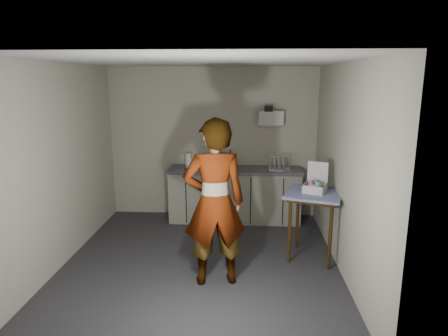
# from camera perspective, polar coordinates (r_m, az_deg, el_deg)

# --- Properties ---
(ground) EXTENTS (4.00, 4.00, 0.00)m
(ground) POSITION_cam_1_polar(r_m,az_deg,el_deg) (5.47, -3.34, -13.37)
(ground) COLOR #2D2D32
(ground) RESTS_ON ground
(wall_back) EXTENTS (3.60, 0.02, 2.60)m
(wall_back) POSITION_cam_1_polar(r_m,az_deg,el_deg) (6.98, -1.63, 3.60)
(wall_back) COLOR beige
(wall_back) RESTS_ON ground
(wall_right) EXTENTS (0.02, 4.00, 2.60)m
(wall_right) POSITION_cam_1_polar(r_m,az_deg,el_deg) (5.15, 16.67, -0.21)
(wall_right) COLOR beige
(wall_right) RESTS_ON ground
(wall_left) EXTENTS (0.02, 4.00, 2.60)m
(wall_left) POSITION_cam_1_polar(r_m,az_deg,el_deg) (5.54, -22.24, 0.26)
(wall_left) COLOR beige
(wall_left) RESTS_ON ground
(ceiling) EXTENTS (3.60, 4.00, 0.01)m
(ceiling) POSITION_cam_1_polar(r_m,az_deg,el_deg) (4.92, -3.74, 14.91)
(ceiling) COLOR silver
(ceiling) RESTS_ON wall_back
(kitchen_counter) EXTENTS (2.24, 0.62, 0.91)m
(kitchen_counter) POSITION_cam_1_polar(r_m,az_deg,el_deg) (6.87, 1.55, -4.02)
(kitchen_counter) COLOR black
(kitchen_counter) RESTS_ON ground
(wall_shelf) EXTENTS (0.42, 0.18, 0.37)m
(wall_shelf) POSITION_cam_1_polar(r_m,az_deg,el_deg) (6.85, 6.73, 7.11)
(wall_shelf) COLOR silver
(wall_shelf) RESTS_ON ground
(side_table) EXTENTS (0.90, 0.90, 0.92)m
(side_table) POSITION_cam_1_polar(r_m,az_deg,el_deg) (5.46, 12.76, -4.66)
(side_table) COLOR #3C240D
(side_table) RESTS_ON ground
(standing_man) EXTENTS (0.81, 0.61, 1.99)m
(standing_man) POSITION_cam_1_polar(r_m,az_deg,el_deg) (4.64, -1.36, -4.99)
(standing_man) COLOR #B2A593
(standing_man) RESTS_ON ground
(soap_bottle) EXTENTS (0.13, 0.13, 0.32)m
(soap_bottle) POSITION_cam_1_polar(r_m,az_deg,el_deg) (6.71, 0.91, 1.24)
(soap_bottle) COLOR black
(soap_bottle) RESTS_ON kitchen_counter
(soda_can) EXTENTS (0.07, 0.07, 0.13)m
(soda_can) POSITION_cam_1_polar(r_m,az_deg,el_deg) (6.78, 1.18, 0.55)
(soda_can) COLOR red
(soda_can) RESTS_ON kitchen_counter
(dark_bottle) EXTENTS (0.07, 0.07, 0.23)m
(dark_bottle) POSITION_cam_1_polar(r_m,az_deg,el_deg) (6.82, -1.29, 1.04)
(dark_bottle) COLOR black
(dark_bottle) RESTS_ON kitchen_counter
(paper_towel) EXTENTS (0.16, 0.16, 0.28)m
(paper_towel) POSITION_cam_1_polar(r_m,az_deg,el_deg) (6.72, -5.05, 0.95)
(paper_towel) COLOR black
(paper_towel) RESTS_ON kitchen_counter
(dish_rack) EXTENTS (0.36, 0.27, 0.25)m
(dish_rack) POSITION_cam_1_polar(r_m,az_deg,el_deg) (6.75, 7.87, 0.29)
(dish_rack) COLOR silver
(dish_rack) RESTS_ON kitchen_counter
(bakery_box) EXTENTS (0.36, 0.37, 0.39)m
(bakery_box) POSITION_cam_1_polar(r_m,az_deg,el_deg) (5.45, 12.86, -2.46)
(bakery_box) COLOR silver
(bakery_box) RESTS_ON side_table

